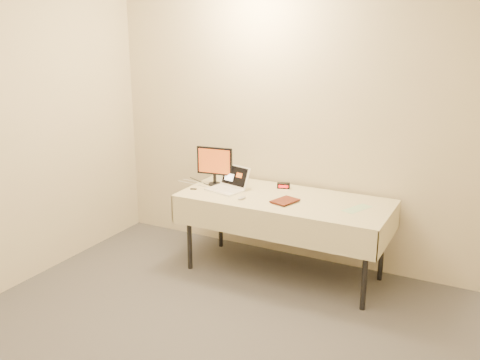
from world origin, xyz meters
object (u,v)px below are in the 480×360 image
at_px(laptop, 229,184).
at_px(monitor, 215,163).
at_px(table, 284,204).
at_px(book, 278,188).

distance_m(laptop, monitor, 0.27).
relative_size(table, laptop, 4.91).
relative_size(laptop, monitor, 1.04).
height_order(table, book, book).
xyz_separation_m(laptop, book, (0.52, -0.08, 0.06)).
xyz_separation_m(monitor, book, (0.73, -0.17, -0.10)).
height_order(table, monitor, monitor).
height_order(laptop, book, book).
relative_size(monitor, book, 1.61).
bearing_deg(monitor, laptop, -30.55).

